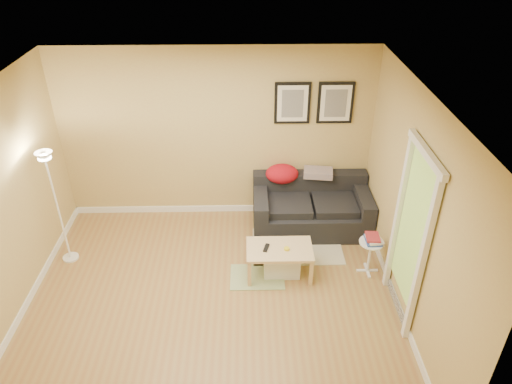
# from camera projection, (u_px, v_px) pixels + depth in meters

# --- Properties ---
(floor) EXTENTS (4.50, 4.50, 0.00)m
(floor) POSITION_uv_depth(u_px,v_px,m) (213.00, 302.00, 5.80)
(floor) COLOR olive
(floor) RESTS_ON ground
(ceiling) EXTENTS (4.50, 4.50, 0.00)m
(ceiling) POSITION_uv_depth(u_px,v_px,m) (199.00, 100.00, 4.44)
(ceiling) COLOR white
(ceiling) RESTS_ON wall_back
(wall_back) EXTENTS (4.50, 0.00, 4.50)m
(wall_back) POSITION_uv_depth(u_px,v_px,m) (216.00, 136.00, 6.82)
(wall_back) COLOR tan
(wall_back) RESTS_ON ground
(wall_front) EXTENTS (4.50, 0.00, 4.50)m
(wall_front) POSITION_uv_depth(u_px,v_px,m) (189.00, 370.00, 3.42)
(wall_front) COLOR tan
(wall_front) RESTS_ON ground
(wall_right) EXTENTS (0.00, 4.00, 4.00)m
(wall_right) POSITION_uv_depth(u_px,v_px,m) (413.00, 212.00, 5.16)
(wall_right) COLOR tan
(wall_right) RESTS_ON ground
(baseboard_back) EXTENTS (4.50, 0.02, 0.10)m
(baseboard_back) POSITION_uv_depth(u_px,v_px,m) (220.00, 208.00, 7.47)
(baseboard_back) COLOR white
(baseboard_back) RESTS_ON ground
(baseboard_left) EXTENTS (0.02, 4.00, 0.10)m
(baseboard_left) POSITION_uv_depth(u_px,v_px,m) (28.00, 301.00, 5.73)
(baseboard_left) COLOR white
(baseboard_left) RESTS_ON ground
(baseboard_right) EXTENTS (0.02, 4.00, 0.10)m
(baseboard_right) POSITION_uv_depth(u_px,v_px,m) (395.00, 296.00, 5.82)
(baseboard_right) COLOR white
(baseboard_right) RESTS_ON ground
(sofa) EXTENTS (1.70, 0.90, 0.75)m
(sofa) POSITION_uv_depth(u_px,v_px,m) (312.00, 206.00, 6.93)
(sofa) COLOR black
(sofa) RESTS_ON ground
(red_throw) EXTENTS (0.48, 0.36, 0.28)m
(red_throw) POSITION_uv_depth(u_px,v_px,m) (282.00, 174.00, 6.95)
(red_throw) COLOR #B11023
(red_throw) RESTS_ON sofa
(plaid_throw) EXTENTS (0.45, 0.32, 0.10)m
(plaid_throw) POSITION_uv_depth(u_px,v_px,m) (318.00, 173.00, 6.96)
(plaid_throw) COLOR tan
(plaid_throw) RESTS_ON sofa
(framed_print_left) EXTENTS (0.50, 0.04, 0.60)m
(framed_print_left) POSITION_uv_depth(u_px,v_px,m) (292.00, 103.00, 6.56)
(framed_print_left) COLOR black
(framed_print_left) RESTS_ON wall_back
(framed_print_right) EXTENTS (0.50, 0.04, 0.60)m
(framed_print_right) POSITION_uv_depth(u_px,v_px,m) (335.00, 103.00, 6.57)
(framed_print_right) COLOR black
(framed_print_right) RESTS_ON wall_back
(area_rug) EXTENTS (1.25, 0.85, 0.01)m
(area_rug) POSITION_uv_depth(u_px,v_px,m) (297.00, 246.00, 6.73)
(area_rug) COLOR beige
(area_rug) RESTS_ON ground
(green_runner) EXTENTS (0.70, 0.50, 0.01)m
(green_runner) POSITION_uv_depth(u_px,v_px,m) (257.00, 277.00, 6.17)
(green_runner) COLOR #668C4C
(green_runner) RESTS_ON ground
(coffee_table) EXTENTS (0.94, 0.69, 0.42)m
(coffee_table) POSITION_uv_depth(u_px,v_px,m) (279.00, 261.00, 6.13)
(coffee_table) COLOR #DCBA86
(coffee_table) RESTS_ON ground
(remote_control) EXTENTS (0.09, 0.17, 0.02)m
(remote_control) POSITION_uv_depth(u_px,v_px,m) (266.00, 248.00, 6.01)
(remote_control) COLOR black
(remote_control) RESTS_ON coffee_table
(tape_roll) EXTENTS (0.07, 0.07, 0.03)m
(tape_roll) POSITION_uv_depth(u_px,v_px,m) (287.00, 249.00, 5.99)
(tape_roll) COLOR yellow
(tape_roll) RESTS_ON coffee_table
(storage_bin) EXTENTS (0.48, 0.35, 0.30)m
(storage_bin) POSITION_uv_depth(u_px,v_px,m) (281.00, 263.00, 6.19)
(storage_bin) COLOR white
(storage_bin) RESTS_ON ground
(side_table) EXTENTS (0.32, 0.32, 0.49)m
(side_table) POSITION_uv_depth(u_px,v_px,m) (369.00, 257.00, 6.15)
(side_table) COLOR white
(side_table) RESTS_ON ground
(book_stack) EXTENTS (0.23, 0.28, 0.08)m
(book_stack) POSITION_uv_depth(u_px,v_px,m) (373.00, 239.00, 6.01)
(book_stack) COLOR #2C4586
(book_stack) RESTS_ON side_table
(floor_lamp) EXTENTS (0.21, 0.21, 1.64)m
(floor_lamp) POSITION_uv_depth(u_px,v_px,m) (59.00, 211.00, 6.10)
(floor_lamp) COLOR white
(floor_lamp) RESTS_ON ground
(doorway) EXTENTS (0.12, 1.01, 2.13)m
(doorway) POSITION_uv_depth(u_px,v_px,m) (408.00, 240.00, 5.18)
(doorway) COLOR white
(doorway) RESTS_ON ground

